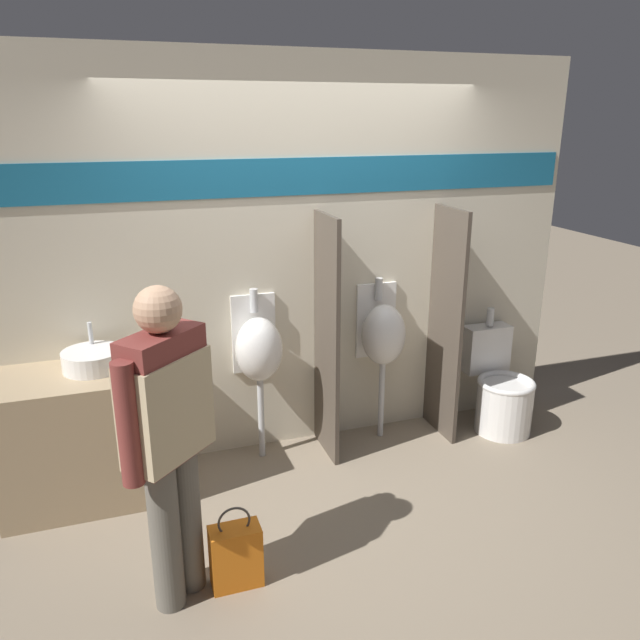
{
  "coord_description": "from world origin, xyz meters",
  "views": [
    {
      "loc": [
        -1.22,
        -3.42,
        2.29
      ],
      "look_at": [
        0.0,
        0.17,
        1.05
      ],
      "focal_mm": 35.0,
      "sensor_mm": 36.0,
      "label": 1
    }
  ],
  "objects_px": {
    "cell_phone": "(142,373)",
    "person_in_vest": "(168,428)",
    "urinal_far": "(383,335)",
    "shopping_bag": "(236,555)",
    "sink_basin": "(93,360)",
    "toilet": "(500,392)",
    "urinal_near_counter": "(258,349)"
  },
  "relations": [
    {
      "from": "toilet",
      "to": "person_in_vest",
      "type": "xyz_separation_m",
      "value": [
        -2.53,
        -1.02,
        0.64
      ]
    },
    {
      "from": "urinal_near_counter",
      "to": "urinal_far",
      "type": "distance_m",
      "value": 0.91
    },
    {
      "from": "person_in_vest",
      "to": "toilet",
      "type": "bearing_deg",
      "value": -20.76
    },
    {
      "from": "cell_phone",
      "to": "urinal_near_counter",
      "type": "bearing_deg",
      "value": 18.64
    },
    {
      "from": "urinal_far",
      "to": "person_in_vest",
      "type": "bearing_deg",
      "value": -143.51
    },
    {
      "from": "urinal_near_counter",
      "to": "person_in_vest",
      "type": "height_order",
      "value": "person_in_vest"
    },
    {
      "from": "urinal_far",
      "to": "shopping_bag",
      "type": "distance_m",
      "value": 1.92
    },
    {
      "from": "toilet",
      "to": "shopping_bag",
      "type": "relative_size",
      "value": 1.97
    },
    {
      "from": "urinal_far",
      "to": "shopping_bag",
      "type": "bearing_deg",
      "value": -137.76
    },
    {
      "from": "shopping_bag",
      "to": "toilet",
      "type": "bearing_deg",
      "value": 24.73
    },
    {
      "from": "toilet",
      "to": "person_in_vest",
      "type": "distance_m",
      "value": 2.8
    },
    {
      "from": "sink_basin",
      "to": "toilet",
      "type": "relative_size",
      "value": 0.4
    },
    {
      "from": "cell_phone",
      "to": "person_in_vest",
      "type": "relative_size",
      "value": 0.09
    },
    {
      "from": "sink_basin",
      "to": "toilet",
      "type": "bearing_deg",
      "value": -1.84
    },
    {
      "from": "toilet",
      "to": "person_in_vest",
      "type": "height_order",
      "value": "person_in_vest"
    },
    {
      "from": "urinal_near_counter",
      "to": "shopping_bag",
      "type": "height_order",
      "value": "urinal_near_counter"
    },
    {
      "from": "cell_phone",
      "to": "urinal_far",
      "type": "relative_size",
      "value": 0.12
    },
    {
      "from": "urinal_near_counter",
      "to": "sink_basin",
      "type": "bearing_deg",
      "value": -175.27
    },
    {
      "from": "sink_basin",
      "to": "toilet",
      "type": "height_order",
      "value": "sink_basin"
    },
    {
      "from": "cell_phone",
      "to": "urinal_near_counter",
      "type": "xyz_separation_m",
      "value": [
        0.77,
        0.26,
        -0.04
      ]
    },
    {
      "from": "cell_phone",
      "to": "urinal_near_counter",
      "type": "distance_m",
      "value": 0.82
    },
    {
      "from": "cell_phone",
      "to": "toilet",
      "type": "height_order",
      "value": "toilet"
    },
    {
      "from": "cell_phone",
      "to": "shopping_bag",
      "type": "xyz_separation_m",
      "value": [
        0.34,
        -0.96,
        -0.67
      ]
    },
    {
      "from": "shopping_bag",
      "to": "urinal_far",
      "type": "bearing_deg",
      "value": 42.24
    },
    {
      "from": "urinal_far",
      "to": "person_in_vest",
      "type": "relative_size",
      "value": 0.74
    },
    {
      "from": "urinal_near_counter",
      "to": "urinal_far",
      "type": "relative_size",
      "value": 1.0
    },
    {
      "from": "cell_phone",
      "to": "urinal_far",
      "type": "distance_m",
      "value": 1.71
    },
    {
      "from": "urinal_near_counter",
      "to": "person_in_vest",
      "type": "distance_m",
      "value": 1.4
    },
    {
      "from": "urinal_near_counter",
      "to": "urinal_far",
      "type": "height_order",
      "value": "same"
    },
    {
      "from": "urinal_far",
      "to": "shopping_bag",
      "type": "xyz_separation_m",
      "value": [
        -1.34,
        -1.22,
        -0.63
      ]
    },
    {
      "from": "cell_phone",
      "to": "person_in_vest",
      "type": "height_order",
      "value": "person_in_vest"
    },
    {
      "from": "shopping_bag",
      "to": "cell_phone",
      "type": "bearing_deg",
      "value": 109.81
    }
  ]
}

